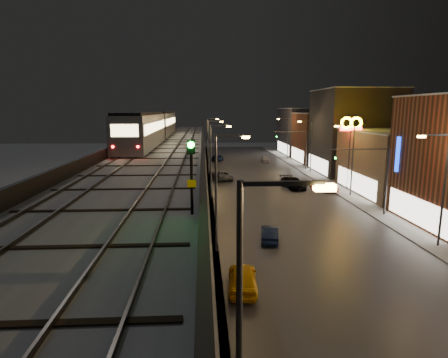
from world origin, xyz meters
name	(u,v)px	position (x,y,z in m)	size (l,w,h in m)	color
road_surface	(271,190)	(7.50, 35.00, 0.03)	(17.00, 120.00, 0.06)	#46474D
sidewalk_right	(342,189)	(17.50, 35.00, 0.07)	(4.00, 120.00, 0.14)	#9FA1A8
under_viaduct_pavement	(171,191)	(-6.00, 35.00, 0.03)	(11.00, 120.00, 0.06)	#9FA1A8
elevated_viaduct	(168,152)	(-6.00, 31.84, 5.62)	(9.00, 100.00, 6.30)	black
viaduct_trackbed	(167,146)	(-6.01, 31.97, 6.39)	(8.40, 100.00, 0.32)	#B2B7C1
viaduct_parapet_streetside	(203,142)	(-1.65, 32.00, 6.85)	(0.30, 100.00, 1.10)	black
viaduct_parapet_far	(132,142)	(-10.35, 32.00, 6.85)	(0.30, 100.00, 1.10)	black
building_c	(402,163)	(23.99, 32.00, 4.08)	(12.20, 15.20, 8.16)	brown
building_d	(354,132)	(23.99, 48.00, 7.08)	(12.20, 13.20, 14.16)	#242327
building_e	(327,138)	(23.99, 62.00, 5.08)	(12.20, 12.20, 10.16)	brown
building_f	(308,131)	(23.99, 76.00, 5.58)	(12.20, 16.20, 11.16)	#33313A
streetlight_left_0	(249,315)	(-0.43, -5.00, 5.24)	(2.57, 0.28, 9.00)	#38383A
streetlight_left_1	(220,185)	(-0.43, 13.00, 5.24)	(2.57, 0.28, 9.00)	#38383A
streetlight_right_1	(441,183)	(16.73, 13.00, 5.24)	(2.56, 0.28, 9.00)	#38383A
streetlight_left_2	(213,156)	(-0.43, 31.00, 5.24)	(2.57, 0.28, 9.00)	#38383A
streetlight_right_2	(351,155)	(16.73, 31.00, 5.24)	(2.56, 0.28, 9.00)	#38383A
streetlight_left_3	(210,143)	(-0.43, 49.00, 5.24)	(2.57, 0.28, 9.00)	#38383A
streetlight_right_3	(310,142)	(16.73, 49.00, 5.24)	(2.56, 0.28, 9.00)	#38383A
streetlight_left_4	(208,136)	(-0.43, 67.00, 5.24)	(2.57, 0.28, 9.00)	#38383A
streetlight_right_4	(287,135)	(16.73, 67.00, 5.24)	(2.56, 0.28, 9.00)	#38383A
traffic_light_rig_a	(376,173)	(15.84, 22.00, 4.50)	(6.10, 0.34, 7.00)	#38383A
traffic_light_rig_b	(300,145)	(15.84, 52.00, 4.50)	(6.10, 0.34, 7.00)	#38383A
subway_train	(154,126)	(-8.50, 38.93, 8.55)	(3.24, 39.74, 3.88)	gray
rail_signal	(191,162)	(-2.10, 0.15, 8.75)	(0.35, 0.43, 3.00)	black
car_taxi	(243,279)	(0.67, 6.62, 0.73)	(1.72, 4.28, 1.46)	#FCB809
car_near_white	(269,234)	(3.78, 14.99, 0.63)	(1.34, 3.83, 1.26)	black
car_mid_silver	(221,175)	(1.14, 42.76, 0.74)	(2.45, 5.32, 1.48)	gray
car_far_white	(217,158)	(1.36, 64.41, 0.73)	(1.74, 4.31, 1.47)	black
car_onc_dark	(324,187)	(14.56, 33.81, 0.61)	(2.03, 4.41, 1.22)	maroon
car_onc_white	(293,183)	(10.72, 35.67, 0.77)	(2.15, 5.28, 1.53)	black
car_onc_red	(265,159)	(11.25, 62.11, 0.67)	(1.58, 3.92, 1.34)	silver
sign_mcdonalds	(351,131)	(18.00, 34.54, 8.00)	(2.93, 0.53, 9.86)	#38383A
sign_carwash	(404,161)	(18.50, 21.81, 5.72)	(1.57, 0.35, 8.14)	#38383A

